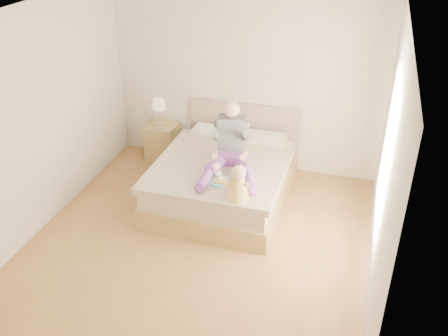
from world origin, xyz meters
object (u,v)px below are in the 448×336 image
(nightstand, at_px, (163,141))
(tray, at_px, (227,181))
(bed, at_px, (225,175))
(baby, at_px, (238,185))
(adult, at_px, (230,149))

(nightstand, bearing_deg, tray, -43.18)
(bed, height_order, baby, baby)
(bed, xyz_separation_m, nightstand, (-1.27, 0.80, -0.03))
(adult, height_order, baby, adult)
(nightstand, height_order, baby, baby)
(adult, bearing_deg, tray, -90.34)
(nightstand, relative_size, baby, 1.31)
(nightstand, bearing_deg, baby, -44.42)
(tray, bearing_deg, baby, -61.68)
(adult, bearing_deg, bed, 109.39)
(tray, bearing_deg, adult, 92.12)
(nightstand, bearing_deg, adult, -35.00)
(bed, relative_size, adult, 1.98)
(bed, xyz_separation_m, baby, (0.44, -0.95, 0.47))
(nightstand, relative_size, adult, 0.52)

